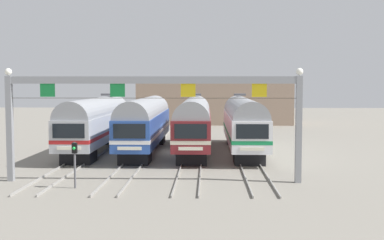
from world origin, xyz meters
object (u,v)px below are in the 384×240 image
at_px(commuter_train_white, 243,122).
at_px(catenary_gantry, 153,98).
at_px(yard_signal_mast, 75,156).
at_px(commuter_train_blue, 145,122).
at_px(commuter_train_maroon, 194,122).
at_px(commuter_train_stainless, 97,121).

distance_m(commuter_train_white, catenary_gantry, 15.16).
distance_m(catenary_gantry, yard_signal_mast, 5.78).
bearing_deg(catenary_gantry, commuter_train_white, 64.42).
bearing_deg(commuter_train_blue, commuter_train_maroon, 0.06).
relative_size(commuter_train_stainless, commuter_train_white, 1.00).
relative_size(commuter_train_blue, catenary_gantry, 0.99).
relative_size(commuter_train_maroon, commuter_train_white, 1.00).
height_order(commuter_train_white, yard_signal_mast, commuter_train_white).
distance_m(commuter_train_blue, commuter_train_maroon, 4.31).
bearing_deg(commuter_train_maroon, commuter_train_blue, -179.94).
xyz_separation_m(commuter_train_stainless, commuter_train_blue, (4.31, -0.00, -0.00)).
bearing_deg(catenary_gantry, commuter_train_maroon, 80.93).
xyz_separation_m(commuter_train_blue, yard_signal_mast, (-2.15, -15.55, -0.80)).
bearing_deg(commuter_train_blue, commuter_train_white, 0.03).
bearing_deg(commuter_train_blue, commuter_train_stainless, 179.94).
bearing_deg(commuter_train_blue, catenary_gantry, -80.93).
bearing_deg(commuter_train_white, catenary_gantry, -115.58).
relative_size(commuter_train_blue, commuter_train_white, 1.00).
height_order(commuter_train_maroon, yard_signal_mast, commuter_train_maroon).
distance_m(commuter_train_stainless, yard_signal_mast, 15.73).
bearing_deg(catenary_gantry, commuter_train_blue, 99.07).
xyz_separation_m(commuter_train_blue, commuter_train_white, (8.62, 0.00, 0.00)).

